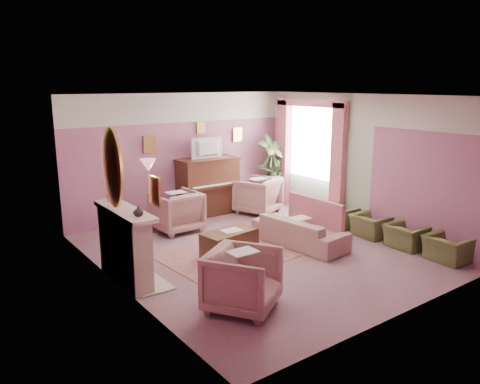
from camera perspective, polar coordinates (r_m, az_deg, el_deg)
floor at (r=8.72m, az=2.85°, el=-7.08°), size 5.50×6.00×0.01m
ceiling at (r=8.19m, az=3.08°, el=11.64°), size 5.50×6.00×0.01m
wall_back at (r=10.80m, az=-7.13°, el=4.46°), size 5.50×0.02×2.80m
wall_front at (r=6.36m, az=20.23°, el=-2.36°), size 5.50×0.02×2.80m
wall_left at (r=6.98m, az=-14.87°, el=-0.65°), size 0.02×6.00×2.80m
wall_right at (r=10.27m, az=15.00°, el=3.67°), size 0.02×6.00×2.80m
picture_rail_band at (r=10.69m, az=-7.27°, el=10.16°), size 5.50×0.01×0.65m
stripe_panel at (r=11.16m, az=9.68°, el=2.97°), size 0.01×3.00×2.15m
fireplace_surround at (r=7.46m, az=-13.90°, el=-6.54°), size 0.30×1.40×1.10m
fireplace_inset at (r=7.54m, az=-13.13°, el=-7.48°), size 0.18×0.72×0.68m
fire_ember at (r=7.62m, az=-12.78°, el=-8.69°), size 0.06×0.54×0.10m
mantel_shelf at (r=7.30m, az=-13.93°, el=-2.28°), size 0.40×1.55×0.07m
hearth at (r=7.72m, az=-12.29°, el=-10.04°), size 0.55×1.50×0.02m
mirror_frame at (r=7.10m, az=-15.28°, el=2.85°), size 0.04×0.72×1.20m
mirror_glass at (r=7.11m, az=-15.09°, el=2.88°), size 0.01×0.60×1.06m
sconce_shade at (r=6.15m, az=-11.14°, el=3.23°), size 0.20×0.20×0.16m
piano at (r=10.92m, az=-3.91°, el=0.62°), size 1.40×0.60×1.30m
piano_keyshelf at (r=10.61m, az=-2.91°, el=0.66°), size 1.30×0.12×0.06m
piano_keys at (r=10.61m, az=-2.91°, el=0.87°), size 1.20×0.08×0.02m
piano_top at (r=10.79m, az=-3.96°, el=4.04°), size 1.45×0.65×0.04m
television at (r=10.71m, az=-3.84°, el=5.54°), size 0.80×0.12×0.48m
print_back_left at (r=10.36m, az=-10.96°, el=5.75°), size 0.30×0.03×0.38m
print_back_right at (r=11.54m, az=-0.30°, el=7.02°), size 0.26×0.03×0.34m
print_back_mid at (r=10.94m, az=-4.81°, el=7.80°), size 0.22×0.03×0.26m
print_left_wall at (r=5.85m, az=-10.36°, el=0.16°), size 0.03×0.28×0.36m
window_blind at (r=11.22m, az=8.76°, el=6.28°), size 0.03×1.40×1.80m
curtain_left at (r=10.59m, az=11.88°, el=3.57°), size 0.16×0.34×2.60m
curtain_right at (r=11.89m, az=5.29°, el=4.81°), size 0.16×0.34×2.60m
pelmet at (r=11.10m, az=8.62°, el=10.67°), size 0.16×2.20×0.16m
mantel_plant at (r=7.76m, az=-15.49°, el=-0.16°), size 0.16×0.16×0.28m
mantel_vase at (r=6.83m, az=-12.30°, el=-2.30°), size 0.16×0.16×0.16m
area_rug at (r=8.55m, az=-0.91°, el=-7.45°), size 2.62×1.97×0.01m
coffee_table at (r=8.39m, az=-1.31°, el=-6.26°), size 1.06×0.64×0.45m
table_paper at (r=8.34m, az=-1.03°, el=-4.70°), size 0.35×0.28×0.01m
sofa at (r=8.92m, az=7.28°, el=-4.14°), size 0.63×1.88×0.76m
sofa_throw at (r=9.12m, az=9.15°, el=-2.36°), size 0.09×1.42×0.52m
floral_armchair_left at (r=9.77m, az=-7.76°, el=-2.10°), size 0.89×0.89×0.93m
floral_armchair_right at (r=11.03m, az=2.17°, el=-0.21°), size 0.89×0.89×0.93m
floral_armchair_front at (r=6.40m, az=0.36°, el=-10.32°), size 0.89×0.89×0.93m
olive_chair_a at (r=8.85m, az=23.95°, el=-5.90°), size 0.48×0.69×0.59m
olive_chair_b at (r=9.25m, az=19.58°, el=-4.70°), size 0.48×0.69×0.59m
olive_chair_c at (r=9.71m, az=15.61°, el=-3.59°), size 0.48×0.69×0.59m
olive_chair_d at (r=10.21m, az=12.02°, el=-2.56°), size 0.48×0.69×0.59m
side_table at (r=11.98m, az=4.04°, el=0.28°), size 0.52×0.52×0.70m
side_plant_big at (r=11.87m, az=4.08°, el=2.72°), size 0.30×0.30×0.34m
side_plant_small at (r=11.88m, az=4.83°, el=2.57°), size 0.16×0.16×0.28m
palm_pot at (r=11.94m, az=3.74°, el=-0.65°), size 0.34×0.34×0.34m
palm_plant at (r=11.76m, az=3.80°, el=3.57°), size 0.76×0.76×1.44m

